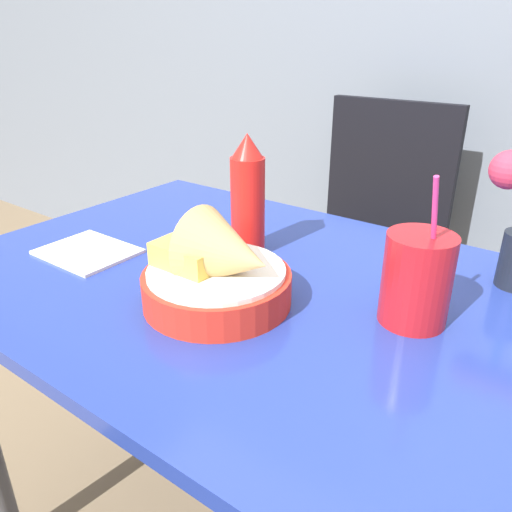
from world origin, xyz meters
TOP-DOWN VIEW (x-y plane):
  - dining_table at (0.00, 0.00)m, footprint 1.17×0.72m
  - chair_far_window at (-0.17, 0.77)m, footprint 0.40×0.40m
  - food_basket at (-0.04, -0.10)m, footprint 0.23×0.23m
  - ketchup_bottle at (-0.12, 0.08)m, footprint 0.06×0.06m
  - drink_cup at (0.21, 0.03)m, footprint 0.10×0.10m
  - napkin at (-0.36, -0.10)m, footprint 0.17×0.14m

SIDE VIEW (x-z plane):
  - chair_far_window at x=-0.17m, z-range 0.08..1.00m
  - dining_table at x=0.00m, z-range 0.26..0.98m
  - napkin at x=-0.36m, z-range 0.72..0.73m
  - food_basket at x=-0.04m, z-range 0.70..0.85m
  - drink_cup at x=0.21m, z-range 0.67..0.89m
  - ketchup_bottle at x=-0.12m, z-range 0.72..0.94m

